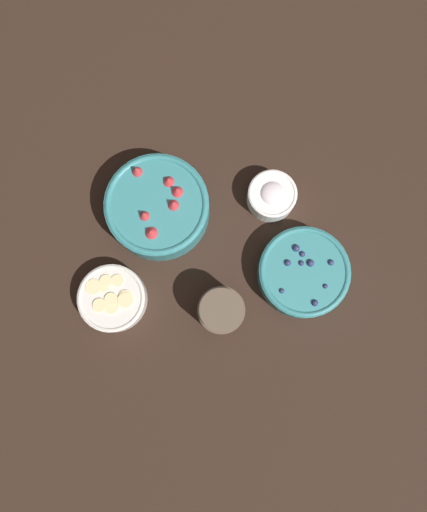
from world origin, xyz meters
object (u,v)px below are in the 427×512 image
object	(u,v)px
bowl_blueberries	(303,273)
bowl_cream	(272,196)
jar_chocolate	(221,311)
bowl_bananas	(112,298)
bowl_strawberries	(158,207)

from	to	relation	value
bowl_blueberries	bowl_cream	bearing A→B (deg)	135.45
bowl_cream	bowl_blueberries	bearing A→B (deg)	-44.55
bowl_blueberries	jar_chocolate	size ratio (longest dim) A/B	2.00
bowl_cream	jar_chocolate	distance (m)	0.27
bowl_bananas	jar_chocolate	distance (m)	0.23
bowl_blueberries	jar_chocolate	bearing A→B (deg)	-130.64
bowl_strawberries	bowl_cream	world-z (taller)	bowl_strawberries
bowl_cream	jar_chocolate	world-z (taller)	jar_chocolate
bowl_strawberries	bowl_bananas	size ratio (longest dim) A/B	1.54
bowl_bananas	bowl_cream	size ratio (longest dim) A/B	1.35
bowl_blueberries	jar_chocolate	distance (m)	0.19
bowl_blueberries	bowl_cream	distance (m)	0.18
bowl_strawberries	bowl_blueberries	xyz separation A→B (m)	(0.33, 0.00, -0.01)
jar_chocolate	bowl_bananas	bearing A→B (deg)	-162.09
bowl_strawberries	bowl_cream	bearing A→B (deg)	31.28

